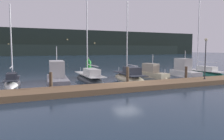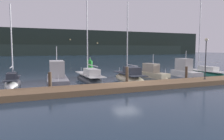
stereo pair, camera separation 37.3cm
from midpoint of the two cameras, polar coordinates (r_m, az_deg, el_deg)
name	(u,v)px [view 2 (the right image)]	position (r m, az deg, el deg)	size (l,w,h in m)	color
ground_plane	(127,86)	(21.06, 4.34, -4.12)	(400.00, 400.00, 0.00)	#1E3347
dock	(135,86)	(19.52, 6.63, -4.22)	(37.13, 2.80, 0.45)	brown
mooring_pile_1	(50,82)	(18.79, -15.35, -2.97)	(0.28, 0.28, 1.61)	#4C3D2D
mooring_pile_2	(127,76)	(20.86, 4.45, -1.67)	(0.28, 0.28, 1.83)	#4C3D2D
mooring_pile_3	(186,74)	(24.90, 19.23, -1.03)	(0.28, 0.28, 1.64)	#4C3D2D
sailboat_berth_2	(13,83)	(23.79, -24.09, -3.13)	(1.78, 5.71, 8.54)	white
motorboat_berth_3	(57,79)	(23.40, -13.70, -2.27)	(2.92, 7.52, 4.34)	gray
sailboat_berth_4	(89,79)	(24.67, -5.48, -2.30)	(2.14, 8.27, 12.54)	#2D3338
sailboat_berth_5	(129,78)	(25.35, 4.94, -2.13)	(2.85, 7.55, 9.64)	beige
motorboat_berth_6	(153,75)	(27.66, 11.03, -1.27)	(2.13, 5.08, 3.32)	beige
motorboat_berth_7	(185,74)	(29.31, 18.96, -0.90)	(2.22, 5.46, 3.96)	white
sailboat_berth_8	(202,74)	(32.95, 22.83, -0.85)	(2.79, 8.13, 11.80)	#195647
channel_buoy	(90,64)	(40.18, -5.50, 1.48)	(1.37, 1.37, 2.02)	green
dock_lamppost	(206,52)	(24.03, 23.74, 4.35)	(0.32, 0.32, 4.17)	#2D2D33
hillside_backdrop	(43,43)	(144.28, -17.43, 6.67)	(240.00, 23.00, 16.04)	#1E2823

